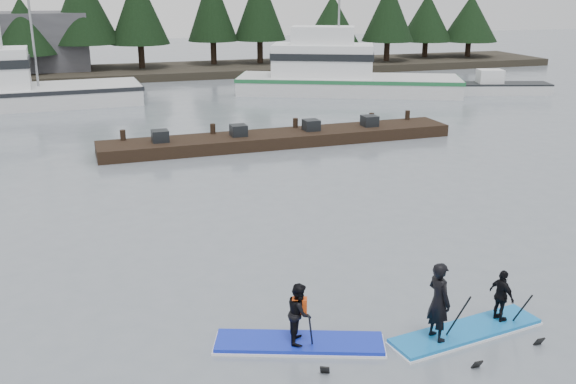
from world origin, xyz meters
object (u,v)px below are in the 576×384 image
object	(u,v)px
fishing_boat_medium	(342,84)
floating_dock	(281,138)
paddleboard_solo	(299,327)
paddleboard_duo	(463,311)

from	to	relation	value
fishing_boat_medium	floating_dock	world-z (taller)	fishing_boat_medium
paddleboard_solo	paddleboard_duo	size ratio (longest dim) A/B	0.99
fishing_boat_medium	paddleboard_duo	xyz separation A→B (m)	(-9.51, -30.17, -0.04)
fishing_boat_medium	paddleboard_solo	xyz separation A→B (m)	(-12.88, -29.53, -0.19)
fishing_boat_medium	paddleboard_duo	world-z (taller)	fishing_boat_medium
floating_dock	paddleboard_duo	world-z (taller)	paddleboard_duo
paddleboard_duo	paddleboard_solo	bearing A→B (deg)	160.82
floating_dock	paddleboard_solo	world-z (taller)	paddleboard_solo
paddleboard_solo	paddleboard_duo	distance (m)	3.44
fishing_boat_medium	paddleboard_solo	world-z (taller)	fishing_boat_medium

